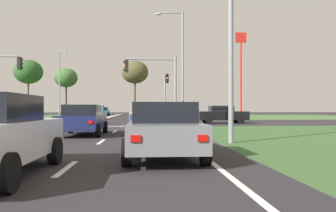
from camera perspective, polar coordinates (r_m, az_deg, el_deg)
name	(u,v)px	position (r m, az deg, el deg)	size (l,w,h in m)	color
ground_plane	(89,123)	(32.76, -13.21, -2.78)	(200.00, 200.00, 0.00)	#282628
grass_verge_far_right	(262,116)	(60.34, 15.61, -1.72)	(35.00, 35.00, 0.01)	#476B38
median_island_near	(9,141)	(14.35, -25.43, -5.41)	(1.20, 22.00, 0.14)	gray
median_island_far	(113,116)	(57.56, -9.24, -1.73)	(1.20, 36.00, 0.14)	#ADA89E
lane_dash_near	(66,168)	(7.80, -16.89, -10.11)	(0.14, 2.00, 0.01)	silver
lane_dash_second	(101,142)	(13.67, -11.27, -5.97)	(0.14, 2.00, 0.01)	silver
lane_dash_third	(115,132)	(19.62, -9.06, -4.31)	(0.14, 2.00, 0.01)	silver
lane_dash_fourth	(122,126)	(25.59, -7.88, -3.42)	(0.14, 2.00, 0.01)	silver
edge_line_right	(183,139)	(14.47, 2.50, -5.68)	(0.14, 24.00, 0.01)	silver
stop_bar_near	(125,126)	(25.39, -7.24, -3.44)	(6.40, 0.50, 0.01)	silver
crosswalk_bar_second	(11,126)	(29.09, -25.15, -3.02)	(0.70, 2.80, 0.01)	silver
crosswalk_bar_third	(26,126)	(28.70, -23.01, -3.07)	(0.70, 2.80, 0.01)	silver
crosswalk_bar_fourth	(41,125)	(28.34, -20.80, -3.11)	(0.70, 2.80, 0.01)	silver
crosswalk_bar_fifth	(55,125)	(28.03, -18.55, -3.14)	(0.70, 2.80, 0.01)	silver
crosswalk_bar_sixth	(70,125)	(27.77, -16.25, -3.17)	(0.70, 2.80, 0.01)	silver
crosswalk_bar_seventh	(85,125)	(27.55, -13.91, -3.20)	(0.70, 2.80, 0.01)	silver
car_maroon_second	(13,114)	(35.60, -24.80, -1.31)	(4.60, 2.02, 1.52)	maroon
car_grey_third	(163,129)	(9.16, -0.85, -3.94)	(2.03, 4.57, 1.48)	slate
car_navy_fourth	(83,120)	(17.34, -14.21, -2.24)	(2.07, 4.50, 1.52)	#161E47
car_teal_fifth	(103,112)	(61.83, -10.92, -0.94)	(2.08, 4.30, 1.61)	#19565B
car_black_sixth	(222,114)	(31.06, 9.20, -1.40)	(4.52, 2.01, 1.61)	black
car_beige_seventh	(155,115)	(30.04, -2.26, -1.46)	(4.53, 1.95, 1.58)	#BCAD8E
car_blue_eighth	(149,119)	(17.71, -3.16, -2.14)	(2.09, 4.62, 1.57)	navy
traffic_signal_far_right	(166,88)	(37.55, -0.39, 3.03)	(0.32, 4.15, 5.28)	gray
traffic_signal_near_right	(156,78)	(25.84, -2.01, 4.74)	(4.08, 0.32, 5.36)	gray
street_lamp_near	(225,20)	(13.60, 9.68, 14.21)	(2.33, 0.68, 8.45)	gray
street_lamp_second	(180,61)	(29.41, 2.11, 7.56)	(2.55, 0.34, 9.74)	gray
street_lamp_third	(60,81)	(57.30, -17.85, 4.07)	(1.68, 1.76, 10.60)	gray
pedestrian_at_median	(103,109)	(45.18, -10.99, -0.53)	(0.34, 0.34, 1.86)	maroon
fastfood_pole_sign	(241,57)	(56.54, 12.24, 8.20)	(1.80, 0.40, 13.76)	red
treeline_second	(28,72)	(69.07, -22.61, 5.36)	(5.33, 5.33, 10.61)	#423323
treeline_third	(66,78)	(68.74, -16.90, 4.57)	(4.38, 4.38, 9.27)	#423323
treeline_fourth	(135,72)	(65.44, -5.63, 5.71)	(5.18, 5.18, 10.62)	#423323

